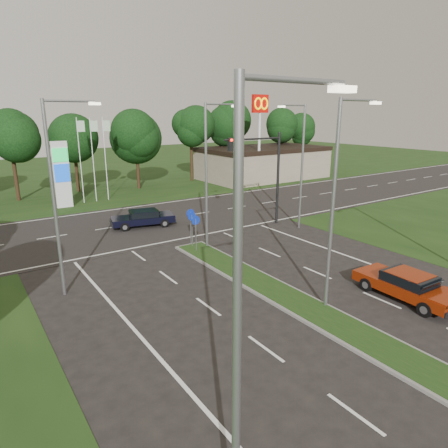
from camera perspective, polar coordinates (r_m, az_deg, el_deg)
verge_far at (r=61.60m, az=-22.80°, el=6.56°), size 160.00×50.00×0.02m
cross_road at (r=32.35m, az=-11.16°, el=0.25°), size 160.00×12.00×0.02m
median_kerb at (r=17.11m, az=17.53°, el=-14.39°), size 2.00×26.00×0.12m
commercial_building at (r=53.54m, az=5.60°, el=8.67°), size 16.00×9.00×4.00m
streetlight_median_near at (r=17.28m, az=15.80°, el=3.91°), size 2.53×0.22×9.00m
streetlight_median_far at (r=24.80m, az=-2.18°, el=7.88°), size 2.53×0.22×9.00m
streetlight_left_near at (r=6.96m, az=3.24°, el=-13.02°), size 2.53×0.22×9.00m
streetlight_left_far at (r=19.48m, az=-22.71°, el=4.56°), size 2.53×0.22×9.00m
streetlight_right_far at (r=29.65m, az=10.84°, el=8.89°), size 2.53×0.22×9.00m
traffic_signal at (r=30.08m, az=5.90°, el=8.36°), size 5.10×0.42×7.00m
median_signs at (r=25.31m, az=-4.50°, el=0.22°), size 1.16×1.76×2.38m
gas_pylon at (r=39.11m, az=-21.90°, el=6.84°), size 5.80×1.26×8.00m
mcdonalds_sign at (r=47.51m, az=5.16°, el=15.04°), size 2.20×0.47×10.40m
treeline_far at (r=46.40m, az=-19.56°, el=12.80°), size 6.00×6.00×9.90m
red_sedan at (r=20.59m, az=24.68°, el=-7.90°), size 2.12×4.79×1.30m
navy_sedan at (r=31.01m, az=-11.50°, el=0.87°), size 4.94×2.91×1.27m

